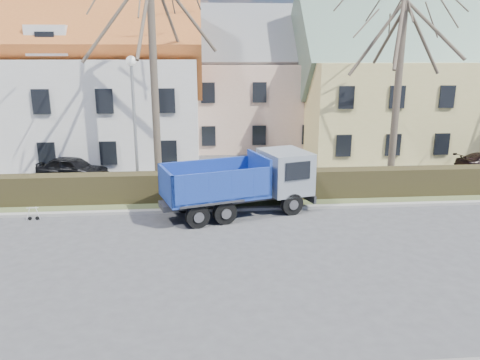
{
  "coord_description": "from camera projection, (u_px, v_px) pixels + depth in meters",
  "views": [
    {
      "loc": [
        0.14,
        -14.44,
        6.54
      ],
      "look_at": [
        1.69,
        3.69,
        1.6
      ],
      "focal_mm": 35.0,
      "sensor_mm": 36.0,
      "label": 1
    }
  ],
  "objects": [
    {
      "name": "ground",
      "position": [
        199.0,
        256.0,
        15.58
      ],
      "size": [
        120.0,
        120.0,
        0.0
      ],
      "primitive_type": "plane",
      "color": "#3E3E41"
    },
    {
      "name": "curb_far",
      "position": [
        199.0,
        210.0,
        19.99
      ],
      "size": [
        80.0,
        0.3,
        0.12
      ],
      "primitive_type": "cube",
      "color": "gray",
      "rests_on": "ground"
    },
    {
      "name": "grass_strip",
      "position": [
        199.0,
        199.0,
        21.53
      ],
      "size": [
        80.0,
        3.0,
        0.1
      ],
      "primitive_type": "cube",
      "color": "#48542F",
      "rests_on": "ground"
    },
    {
      "name": "hedge",
      "position": [
        199.0,
        188.0,
        21.18
      ],
      "size": [
        60.0,
        0.9,
        1.3
      ],
      "primitive_type": "cube",
      "color": "black",
      "rests_on": "ground"
    },
    {
      "name": "building_pink",
      "position": [
        253.0,
        89.0,
        34.1
      ],
      "size": [
        10.8,
        8.8,
        8.0
      ],
      "primitive_type": null,
      "color": "#CEA792",
      "rests_on": "ground"
    },
    {
      "name": "building_yellow",
      "position": [
        431.0,
        88.0,
        32.13
      ],
      "size": [
        18.8,
        10.8,
        8.5
      ],
      "primitive_type": null,
      "color": "#D3C174",
      "rests_on": "ground"
    },
    {
      "name": "tree_1",
      "position": [
        153.0,
        58.0,
        21.94
      ],
      "size": [
        9.2,
        9.2,
        12.65
      ],
      "primitive_type": null,
      "color": "#4A3F33",
      "rests_on": "ground"
    },
    {
      "name": "tree_2",
      "position": [
        399.0,
        75.0,
        23.14
      ],
      "size": [
        8.0,
        8.0,
        11.0
      ],
      "primitive_type": null,
      "color": "#4A3F33",
      "rests_on": "ground"
    },
    {
      "name": "dump_truck",
      "position": [
        233.0,
        184.0,
        19.35
      ],
      "size": [
        6.95,
        4.23,
        2.61
      ],
      "primitive_type": null,
      "rotation": [
        0.0,
        0.0,
        0.3
      ],
      "color": "navy",
      "rests_on": "ground"
    },
    {
      "name": "streetlight",
      "position": [
        135.0,
        128.0,
        21.23
      ],
      "size": [
        0.51,
        0.51,
        6.52
      ],
      "primitive_type": null,
      "color": "#9C9C9C",
      "rests_on": "ground"
    },
    {
      "name": "cart_frame",
      "position": [
        28.0,
        213.0,
        18.86
      ],
      "size": [
        0.68,
        0.4,
        0.61
      ],
      "primitive_type": null,
      "rotation": [
        0.0,
        0.0,
        0.03
      ],
      "color": "silver",
      "rests_on": "ground"
    },
    {
      "name": "parked_car_a",
      "position": [
        72.0,
        168.0,
        24.78
      ],
      "size": [
        4.06,
        2.55,
        1.29
      ],
      "primitive_type": "imported",
      "rotation": [
        0.0,
        0.0,
        1.28
      ],
      "color": "black",
      "rests_on": "ground"
    }
  ]
}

